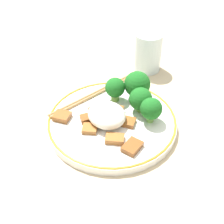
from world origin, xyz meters
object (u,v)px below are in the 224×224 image
at_px(broccoli_back_center, 141,99).
at_px(chopsticks, 93,95).
at_px(plate, 112,122).
at_px(broccoli_back_left, 151,109).
at_px(broccoli_back_right, 137,85).
at_px(drinking_glass, 148,52).
at_px(broccoli_mid_left, 115,88).

xyz_separation_m(broccoli_back_center, chopsticks, (-0.10, -0.05, -0.03)).
distance_m(plate, broccoli_back_center, 0.08).
xyz_separation_m(broccoli_back_left, chopsticks, (-0.14, -0.05, -0.03)).
relative_size(broccoli_back_right, chopsticks, 0.28).
distance_m(broccoli_back_left, drinking_glass, 0.22).
bearing_deg(broccoli_back_right, broccoli_mid_left, -116.53).
distance_m(broccoli_mid_left, drinking_glass, 0.18).
bearing_deg(broccoli_back_left, broccoli_mid_left, -171.19).
relative_size(broccoli_back_center, drinking_glass, 0.56).
xyz_separation_m(broccoli_back_center, drinking_glass, (-0.13, 0.14, 0.00)).
distance_m(broccoli_mid_left, chopsticks, 0.06).
relative_size(broccoli_back_right, broccoli_mid_left, 1.17).
distance_m(broccoli_back_right, broccoli_mid_left, 0.05).
height_order(broccoli_back_left, chopsticks, broccoli_back_left).
relative_size(plate, broccoli_back_left, 4.86).
relative_size(broccoli_mid_left, chopsticks, 0.24).
distance_m(broccoli_back_left, broccoli_back_center, 0.04).
xyz_separation_m(broccoli_back_left, broccoli_mid_left, (-0.10, -0.02, 0.00)).
height_order(broccoli_mid_left, chopsticks, broccoli_mid_left).
bearing_deg(broccoli_back_left, chopsticks, -161.73).
distance_m(plate, chopsticks, 0.09).
relative_size(plate, drinking_glass, 2.69).
bearing_deg(broccoli_mid_left, broccoli_back_center, 18.47).
bearing_deg(broccoli_back_center, plate, -100.50).
bearing_deg(drinking_glass, broccoli_back_right, -50.42).
bearing_deg(chopsticks, broccoli_back_right, 49.67).
relative_size(broccoli_mid_left, drinking_glass, 0.56).
relative_size(broccoli_back_right, drinking_glass, 0.65).
distance_m(broccoli_back_center, drinking_glass, 0.19).
xyz_separation_m(broccoli_back_left, broccoli_back_right, (-0.08, 0.03, 0.00)).
distance_m(plate, broccoli_back_left, 0.09).
bearing_deg(chopsticks, broccoli_back_left, 18.27).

